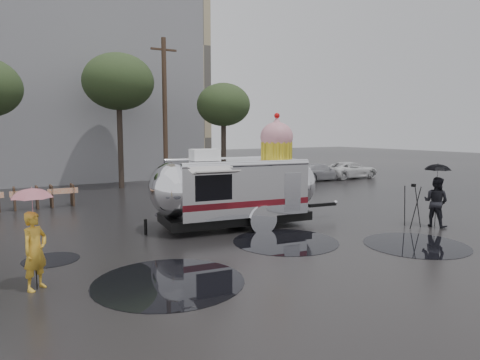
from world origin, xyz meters
TOP-DOWN VIEW (x-y plane):
  - ground at (0.00, 0.00)m, footprint 120.00×120.00m
  - puddles at (0.05, -0.34)m, footprint 12.14×10.85m
  - grey_building at (-4.00, 24.00)m, footprint 22.00×12.00m
  - utility_pole at (2.50, 14.00)m, footprint 1.60×0.28m
  - tree_mid at (0.00, 15.00)m, footprint 4.20×4.20m
  - tree_right at (6.00, 13.00)m, footprint 3.36×3.36m
  - barricade_row at (-5.55, 9.96)m, footprint 4.30×0.80m
  - parked_cars at (11.78, 12.00)m, footprint 13.20×1.90m
  - airstream_trailer at (0.93, 2.31)m, footprint 7.79×3.22m
  - person_left at (-6.03, -0.95)m, footprint 0.74×0.73m
  - umbrella_pink at (-6.03, -0.95)m, footprint 1.07×1.07m
  - person_right at (7.09, -1.37)m, footprint 0.66×0.95m
  - umbrella_black at (7.09, -1.37)m, footprint 1.13×1.13m
  - tripod at (6.27, -1.03)m, footprint 0.58×0.66m

SIDE VIEW (x-z plane):
  - ground at x=0.00m, z-range 0.00..0.00m
  - puddles at x=0.05m, z-range 0.00..0.01m
  - barricade_row at x=-5.55m, z-range 0.02..1.02m
  - parked_cars at x=11.78m, z-range -0.03..1.47m
  - person_left at x=-6.03m, z-range 0.00..1.74m
  - person_right at x=7.09m, z-range 0.00..1.81m
  - tripod at x=6.27m, z-range 0.16..1.75m
  - airstream_trailer at x=0.93m, z-range -0.63..3.59m
  - umbrella_pink at x=-6.03m, z-range 0.77..3.05m
  - umbrella_black at x=7.09m, z-range 0.77..3.09m
  - utility_pole at x=2.50m, z-range 0.12..9.12m
  - tree_right at x=6.00m, z-range 1.85..8.27m
  - tree_mid at x=0.00m, z-range 2.33..10.35m
  - grey_building at x=-4.00m, z-range 0.00..13.00m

